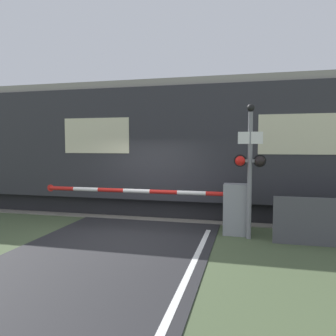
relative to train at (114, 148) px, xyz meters
name	(u,v)px	position (x,y,z in m)	size (l,w,h in m)	color
ground_plane	(130,236)	(1.80, -3.28, -2.18)	(80.00, 80.00, 0.00)	#475638
track_bed	(163,210)	(1.80, 0.00, -2.16)	(36.00, 3.20, 0.13)	slate
train	(114,148)	(0.00, 0.00, 0.00)	(21.74, 2.80, 4.27)	black
crossing_barrier	(219,206)	(3.92, -2.46, -1.47)	(5.70, 0.44, 1.30)	gray
signal_post	(250,163)	(4.67, -2.78, -0.33)	(0.76, 0.26, 3.25)	gray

